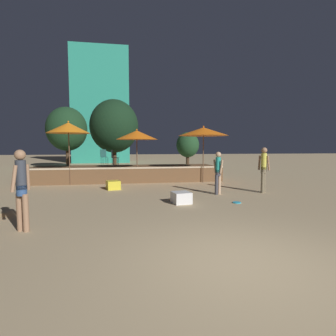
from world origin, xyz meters
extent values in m
plane|color=tan|center=(0.00, 0.00, 0.00)|extent=(120.00, 120.00, 0.00)
cube|color=brown|center=(-1.88, 11.31, 0.39)|extent=(10.53, 3.16, 0.77)
cube|color=#CCB793|center=(-1.88, 9.77, 0.81)|extent=(10.53, 0.12, 0.08)
cylinder|color=brown|center=(-4.65, 9.73, 1.29)|extent=(0.05, 0.05, 2.58)
cone|color=orange|center=(-4.65, 9.73, 2.84)|extent=(2.09, 2.09, 0.52)
sphere|color=orange|center=(-4.65, 9.73, 3.14)|extent=(0.08, 0.08, 0.08)
cylinder|color=brown|center=(2.21, 9.60, 1.25)|extent=(0.05, 0.05, 2.50)
cone|color=orange|center=(2.21, 9.60, 2.72)|extent=(2.64, 2.64, 0.44)
sphere|color=orange|center=(2.21, 9.60, 2.98)|extent=(0.08, 0.08, 0.08)
cylinder|color=brown|center=(-1.30, 9.93, 1.14)|extent=(0.05, 0.05, 2.29)
cone|color=orange|center=(-1.30, 9.93, 2.53)|extent=(2.18, 2.18, 0.47)
sphere|color=orange|center=(-1.30, 9.93, 2.80)|extent=(0.08, 0.08, 0.08)
cube|color=white|center=(-0.05, 4.68, 0.19)|extent=(0.68, 0.68, 0.39)
cube|color=yellow|center=(-2.46, 8.01, 0.20)|extent=(0.69, 0.69, 0.39)
cylinder|color=#997051|center=(-4.15, 2.35, 0.43)|extent=(0.13, 0.13, 0.86)
cylinder|color=#997051|center=(-4.31, 2.43, 0.43)|extent=(0.13, 0.13, 0.86)
cylinder|color=#2D4C7F|center=(-4.23, 2.39, 0.94)|extent=(0.22, 0.22, 0.24)
cylinder|color=#333842|center=(-4.23, 2.39, 1.29)|extent=(0.22, 0.22, 0.66)
cylinder|color=#997051|center=(-4.14, 2.55, 1.23)|extent=(0.11, 0.12, 0.59)
cylinder|color=#997051|center=(-4.32, 2.23, 1.23)|extent=(0.16, 0.21, 0.59)
sphere|color=#997051|center=(-4.23, 2.39, 1.74)|extent=(0.24, 0.24, 0.24)
cylinder|color=tan|center=(1.83, 6.12, 0.40)|extent=(0.13, 0.13, 0.79)
cylinder|color=#3F3F47|center=(1.69, 6.04, 0.40)|extent=(0.13, 0.13, 0.79)
cylinder|color=#3F3F47|center=(1.76, 6.08, 0.87)|extent=(0.20, 0.20, 0.24)
cylinder|color=teal|center=(1.76, 6.08, 1.20)|extent=(0.20, 0.20, 0.61)
cylinder|color=tan|center=(1.68, 6.23, 1.13)|extent=(0.15, 0.19, 0.55)
cylinder|color=tan|center=(1.84, 5.93, 1.13)|extent=(0.15, 0.19, 0.55)
sphere|color=tan|center=(1.76, 6.08, 1.61)|extent=(0.22, 0.22, 0.22)
cylinder|color=#72664C|center=(3.71, 6.10, 0.44)|extent=(0.13, 0.13, 0.88)
cylinder|color=#72664C|center=(3.85, 6.22, 0.44)|extent=(0.13, 0.13, 0.88)
cylinder|color=#72664C|center=(3.78, 6.16, 0.96)|extent=(0.23, 0.23, 0.24)
cylinder|color=#D8D14C|center=(3.78, 6.16, 1.31)|extent=(0.23, 0.23, 0.67)
cylinder|color=#997051|center=(3.90, 6.02, 1.25)|extent=(0.16, 0.16, 0.60)
cylinder|color=#997051|center=(3.65, 6.29, 1.25)|extent=(0.13, 0.13, 0.60)
sphere|color=#997051|center=(3.78, 6.16, 1.77)|extent=(0.24, 0.24, 0.24)
cylinder|color=#2D3338|center=(-2.28, 10.90, 1.08)|extent=(0.02, 0.02, 0.45)
cylinder|color=#2D3338|center=(-2.35, 11.19, 1.08)|extent=(0.02, 0.02, 0.45)
cylinder|color=#2D3338|center=(-2.57, 10.83, 1.08)|extent=(0.02, 0.02, 0.45)
cylinder|color=#2D3338|center=(-2.64, 11.13, 1.08)|extent=(0.02, 0.02, 0.45)
cylinder|color=#2D3338|center=(-2.46, 11.01, 1.30)|extent=(0.40, 0.40, 0.02)
cube|color=#2D3338|center=(-2.63, 10.98, 1.53)|extent=(0.11, 0.36, 0.45)
cylinder|color=#1E4C47|center=(-3.21, 12.00, 1.08)|extent=(0.02, 0.02, 0.45)
cylinder|color=#1E4C47|center=(-2.94, 12.13, 1.08)|extent=(0.02, 0.02, 0.45)
cylinder|color=#1E4C47|center=(-3.34, 12.26, 1.08)|extent=(0.02, 0.02, 0.45)
cylinder|color=#1E4C47|center=(-3.08, 12.40, 1.08)|extent=(0.02, 0.02, 0.45)
cylinder|color=#1E4C47|center=(-3.14, 12.20, 1.30)|extent=(0.40, 0.40, 0.02)
cube|color=#1E4C47|center=(-3.22, 12.35, 1.53)|extent=(0.33, 0.19, 0.45)
cylinder|color=#33B2D8|center=(1.84, 4.41, 0.02)|extent=(0.28, 0.28, 0.03)
cylinder|color=#3D2B1C|center=(3.38, 17.95, 0.60)|extent=(0.28, 0.28, 1.20)
ellipsoid|color=#1E4223|center=(3.38, 17.95, 2.07)|extent=(1.94, 1.94, 2.13)
cylinder|color=#3D2B1C|center=(-7.00, 20.67, 0.94)|extent=(0.28, 0.28, 1.89)
ellipsoid|color=#19381E|center=(-7.00, 20.67, 3.47)|extent=(3.53, 3.53, 3.88)
cylinder|color=#3D2B1C|center=(-2.66, 15.49, 0.91)|extent=(0.28, 0.28, 1.83)
ellipsoid|color=black|center=(-2.66, 15.49, 3.38)|extent=(3.45, 3.45, 3.80)
cube|color=teal|center=(-4.65, 29.09, 6.67)|extent=(6.56, 4.26, 13.35)
camera|label=1|loc=(-1.92, -3.91, 1.93)|focal=28.00mm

